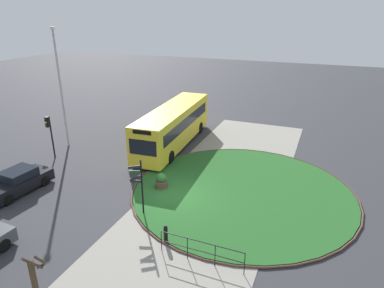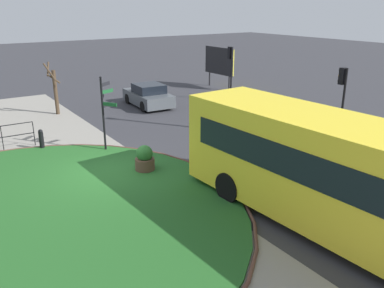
# 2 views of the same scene
# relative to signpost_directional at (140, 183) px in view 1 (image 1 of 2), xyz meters

# --- Properties ---
(ground) EXTENTS (120.00, 120.00, 0.00)m
(ground) POSITION_rel_signpost_directional_xyz_m (2.51, -0.95, -1.95)
(ground) COLOR #333338
(sidewalk_paving) EXTENTS (32.00, 7.77, 0.02)m
(sidewalk_paving) POSITION_rel_signpost_directional_xyz_m (2.51, -3.06, -1.94)
(sidewalk_paving) COLOR gray
(sidewalk_paving) RESTS_ON ground
(grass_island) EXTENTS (13.51, 13.51, 0.10)m
(grass_island) POSITION_rel_signpost_directional_xyz_m (4.51, -4.60, -1.90)
(grass_island) COLOR #235B23
(grass_island) RESTS_ON ground
(grass_kerb_ring) EXTENTS (13.82, 13.82, 0.11)m
(grass_kerb_ring) POSITION_rel_signpost_directional_xyz_m (4.51, -4.60, -1.89)
(grass_kerb_ring) COLOR brown
(grass_kerb_ring) RESTS_ON ground
(signpost_directional) EXTENTS (1.24, 0.67, 3.29)m
(signpost_directional) POSITION_rel_signpost_directional_xyz_m (0.00, 0.00, 0.00)
(signpost_directional) COLOR black
(signpost_directional) RESTS_ON ground
(bollard_foreground) EXTENTS (0.20, 0.20, 0.93)m
(bollard_foreground) POSITION_rel_signpost_directional_xyz_m (-1.74, -2.34, -1.47)
(bollard_foreground) COLOR black
(bollard_foreground) RESTS_ON ground
(railing_grass_edge) EXTENTS (0.11, 4.00, 1.14)m
(railing_grass_edge) POSITION_rel_signpost_directional_xyz_m (-2.50, -4.46, -1.21)
(railing_grass_edge) COLOR black
(railing_grass_edge) RESTS_ON ground
(bus_yellow) EXTENTS (11.33, 3.08, 3.19)m
(bus_yellow) POSITION_rel_signpost_directional_xyz_m (10.22, 2.75, -0.23)
(bus_yellow) COLOR yellow
(bus_yellow) RESTS_ON ground
(car_near_lane) EXTENTS (4.35, 2.07, 1.43)m
(car_near_lane) POSITION_rel_signpost_directional_xyz_m (-0.62, 8.37, -1.28)
(car_near_lane) COLOR black
(car_near_lane) RESTS_ON ground
(traffic_light_near) EXTENTS (0.49, 0.26, 3.31)m
(traffic_light_near) POSITION_rel_signpost_directional_xyz_m (4.24, 10.09, 0.50)
(traffic_light_near) COLOR black
(traffic_light_near) RESTS_ON ground
(lamppost_tall) EXTENTS (0.32, 0.32, 9.44)m
(lamppost_tall) POSITION_rel_signpost_directional_xyz_m (6.78, 10.82, 3.07)
(lamppost_tall) COLOR #B7B7BC
(lamppost_tall) RESTS_ON ground
(planter_near_signpost) EXTENTS (0.75, 0.75, 1.07)m
(planter_near_signpost) POSITION_rel_signpost_directional_xyz_m (3.02, 0.28, -1.45)
(planter_near_signpost) COLOR brown
(planter_near_signpost) RESTS_ON ground
(street_tree_bare) EXTENTS (0.94, 0.75, 3.02)m
(street_tree_bare) POSITION_rel_signpost_directional_xyz_m (-7.45, -0.04, -0.45)
(street_tree_bare) COLOR #423323
(street_tree_bare) RESTS_ON ground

